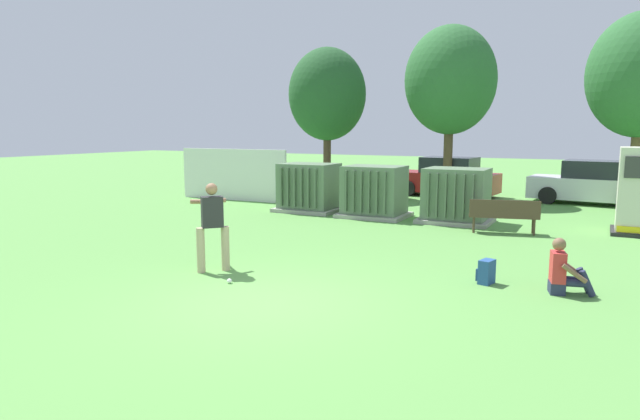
{
  "coord_description": "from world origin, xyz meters",
  "views": [
    {
      "loc": [
        4.73,
        -7.3,
        2.77
      ],
      "look_at": [
        -0.79,
        3.5,
        1.0
      ],
      "focal_mm": 31.22,
      "sensor_mm": 36.0,
      "label": 1
    }
  ],
  "objects": [
    {
      "name": "ground_plane",
      "position": [
        0.0,
        0.0,
        0.0
      ],
      "size": [
        96.0,
        96.0,
        0.0
      ],
      "primitive_type": "plane",
      "color": "#5B9947"
    },
    {
      "name": "fence_panel",
      "position": [
        -8.19,
        10.5,
        1.0
      ],
      "size": [
        4.8,
        0.12,
        2.0
      ],
      "primitive_type": "cube",
      "color": "white",
      "rests_on": "ground"
    },
    {
      "name": "transformer_west",
      "position": [
        -4.12,
        9.2,
        0.79
      ],
      "size": [
        2.1,
        1.7,
        1.62
      ],
      "color": "#9E9B93",
      "rests_on": "ground"
    },
    {
      "name": "transformer_mid_west",
      "position": [
        -1.69,
        9.05,
        0.79
      ],
      "size": [
        2.1,
        1.7,
        1.62
      ],
      "color": "#9E9B93",
      "rests_on": "ground"
    },
    {
      "name": "transformer_mid_east",
      "position": [
        0.87,
        9.18,
        0.79
      ],
      "size": [
        2.1,
        1.7,
        1.62
      ],
      "color": "#9E9B93",
      "rests_on": "ground"
    },
    {
      "name": "park_bench",
      "position": [
        2.45,
        7.92,
        0.54
      ],
      "size": [
        1.84,
        0.8,
        0.92
      ],
      "color": "#4C3828",
      "rests_on": "ground"
    },
    {
      "name": "batter",
      "position": [
        -2.01,
        1.26,
        0.98
      ],
      "size": [
        1.35,
        1.28,
        1.74
      ],
      "color": "tan",
      "rests_on": "ground"
    },
    {
      "name": "sports_ball",
      "position": [
        -1.18,
        0.65,
        0.04
      ],
      "size": [
        0.09,
        0.09,
        0.09
      ],
      "primitive_type": "sphere",
      "color": "white",
      "rests_on": "ground"
    },
    {
      "name": "seated_spectator",
      "position": [
        4.25,
        2.71,
        0.38
      ],
      "size": [
        0.78,
        0.62,
        0.96
      ],
      "color": "#282D4C",
      "rests_on": "ground"
    },
    {
      "name": "backpack",
      "position": [
        2.96,
        2.75,
        0.21
      ],
      "size": [
        0.32,
        0.36,
        0.44
      ],
      "color": "#264C8C",
      "rests_on": "ground"
    },
    {
      "name": "tree_left",
      "position": [
        -5.56,
        13.51,
        4.16
      ],
      "size": [
        3.17,
        3.17,
        6.06
      ],
      "color": "#4C3828",
      "rests_on": "ground"
    },
    {
      "name": "tree_center_left",
      "position": [
        -0.8,
        14.67,
        4.63
      ],
      "size": [
        3.53,
        3.53,
        6.74
      ],
      "color": "brown",
      "rests_on": "ground"
    },
    {
      "name": "parked_car_leftmost",
      "position": [
        -1.06,
        15.61,
        0.75
      ],
      "size": [
        4.34,
        2.22,
        1.62
      ],
      "color": "maroon",
      "rests_on": "ground"
    },
    {
      "name": "parked_car_left_of_center",
      "position": [
        4.36,
        15.56,
        0.75
      ],
      "size": [
        4.35,
        2.24,
        1.62
      ],
      "color": "silver",
      "rests_on": "ground"
    }
  ]
}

